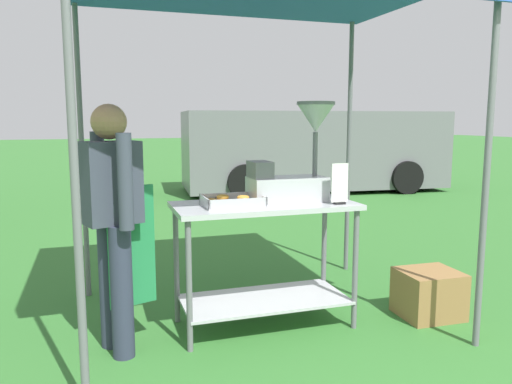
{
  "coord_description": "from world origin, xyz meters",
  "views": [
    {
      "loc": [
        -1.31,
        -2.26,
        1.51
      ],
      "look_at": [
        -0.16,
        1.29,
        0.97
      ],
      "focal_mm": 35.05,
      "sensor_mm": 36.0,
      "label": 1
    }
  ],
  "objects_px": {
    "donut_fryer": "(295,164)",
    "van_grey": "(313,150)",
    "donut_cart": "(264,240)",
    "menu_sign": "(340,186)",
    "donut_tray": "(232,202)",
    "vendor": "(114,216)",
    "supply_crate": "(429,294)"
  },
  "relations": [
    {
      "from": "donut_cart",
      "to": "van_grey",
      "type": "xyz_separation_m",
      "value": [
        3.34,
        6.53,
        0.23
      ]
    },
    {
      "from": "donut_tray",
      "to": "supply_crate",
      "type": "relative_size",
      "value": 0.89
    },
    {
      "from": "donut_cart",
      "to": "vendor",
      "type": "height_order",
      "value": "vendor"
    },
    {
      "from": "donut_fryer",
      "to": "donut_cart",
      "type": "bearing_deg",
      "value": -171.99
    },
    {
      "from": "menu_sign",
      "to": "vendor",
      "type": "distance_m",
      "value": 1.55
    },
    {
      "from": "donut_tray",
      "to": "donut_fryer",
      "type": "relative_size",
      "value": 0.56
    },
    {
      "from": "vendor",
      "to": "supply_crate",
      "type": "xyz_separation_m",
      "value": [
        2.32,
        -0.13,
        -0.72
      ]
    },
    {
      "from": "donut_tray",
      "to": "vendor",
      "type": "height_order",
      "value": "vendor"
    },
    {
      "from": "vendor",
      "to": "supply_crate",
      "type": "distance_m",
      "value": 2.43
    },
    {
      "from": "supply_crate",
      "to": "donut_cart",
      "type": "bearing_deg",
      "value": 169.41
    },
    {
      "from": "donut_cart",
      "to": "donut_fryer",
      "type": "xyz_separation_m",
      "value": [
        0.24,
        0.03,
        0.55
      ]
    },
    {
      "from": "donut_fryer",
      "to": "menu_sign",
      "type": "xyz_separation_m",
      "value": [
        0.25,
        -0.23,
        -0.15
      ]
    },
    {
      "from": "donut_cart",
      "to": "van_grey",
      "type": "distance_m",
      "value": 7.34
    },
    {
      "from": "van_grey",
      "to": "donut_tray",
      "type": "bearing_deg",
      "value": -118.72
    },
    {
      "from": "donut_cart",
      "to": "menu_sign",
      "type": "distance_m",
      "value": 0.66
    },
    {
      "from": "donut_fryer",
      "to": "van_grey",
      "type": "bearing_deg",
      "value": 64.5
    },
    {
      "from": "supply_crate",
      "to": "van_grey",
      "type": "relative_size",
      "value": 0.08
    },
    {
      "from": "donut_cart",
      "to": "menu_sign",
      "type": "xyz_separation_m",
      "value": [
        0.49,
        -0.2,
        0.4
      ]
    },
    {
      "from": "menu_sign",
      "to": "van_grey",
      "type": "height_order",
      "value": "van_grey"
    },
    {
      "from": "van_grey",
      "to": "supply_crate",
      "type": "bearing_deg",
      "value": -107.09
    },
    {
      "from": "donut_cart",
      "to": "supply_crate",
      "type": "height_order",
      "value": "donut_cart"
    },
    {
      "from": "donut_fryer",
      "to": "supply_crate",
      "type": "height_order",
      "value": "donut_fryer"
    },
    {
      "from": "donut_tray",
      "to": "van_grey",
      "type": "height_order",
      "value": "van_grey"
    },
    {
      "from": "donut_fryer",
      "to": "donut_tray",
      "type": "bearing_deg",
      "value": -172.59
    },
    {
      "from": "donut_cart",
      "to": "vendor",
      "type": "xyz_separation_m",
      "value": [
        -1.05,
        -0.1,
        0.26
      ]
    },
    {
      "from": "donut_tray",
      "to": "supply_crate",
      "type": "distance_m",
      "value": 1.71
    },
    {
      "from": "donut_fryer",
      "to": "van_grey",
      "type": "relative_size",
      "value": 0.13
    },
    {
      "from": "menu_sign",
      "to": "supply_crate",
      "type": "xyz_separation_m",
      "value": [
        0.77,
        -0.04,
        -0.86
      ]
    },
    {
      "from": "donut_tray",
      "to": "menu_sign",
      "type": "distance_m",
      "value": 0.77
    },
    {
      "from": "supply_crate",
      "to": "donut_tray",
      "type": "bearing_deg",
      "value": 172.25
    },
    {
      "from": "donut_fryer",
      "to": "menu_sign",
      "type": "relative_size",
      "value": 2.5
    },
    {
      "from": "donut_cart",
      "to": "donut_tray",
      "type": "height_order",
      "value": "donut_tray"
    }
  ]
}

